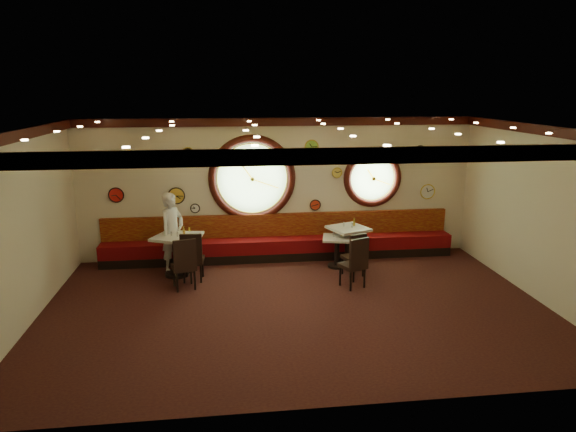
# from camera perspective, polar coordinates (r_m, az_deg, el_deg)

# --- Properties ---
(floor) EXTENTS (9.00, 6.00, 0.00)m
(floor) POSITION_cam_1_polar(r_m,az_deg,el_deg) (9.38, 0.93, -10.11)
(floor) COLOR black
(floor) RESTS_ON ground
(ceiling) EXTENTS (9.00, 6.00, 0.02)m
(ceiling) POSITION_cam_1_polar(r_m,az_deg,el_deg) (8.58, 1.02, 9.78)
(ceiling) COLOR #B58933
(ceiling) RESTS_ON wall_back
(wall_back) EXTENTS (9.00, 0.02, 3.20)m
(wall_back) POSITION_cam_1_polar(r_m,az_deg,el_deg) (11.75, -1.06, 3.07)
(wall_back) COLOR beige
(wall_back) RESTS_ON floor
(wall_front) EXTENTS (9.00, 0.02, 3.20)m
(wall_front) POSITION_cam_1_polar(r_m,az_deg,el_deg) (6.04, 4.97, -7.78)
(wall_front) COLOR beige
(wall_front) RESTS_ON floor
(wall_left) EXTENTS (0.02, 6.00, 3.20)m
(wall_left) POSITION_cam_1_polar(r_m,az_deg,el_deg) (9.37, -27.44, -1.40)
(wall_left) COLOR beige
(wall_left) RESTS_ON floor
(wall_right) EXTENTS (0.02, 6.00, 3.20)m
(wall_right) POSITION_cam_1_polar(r_m,az_deg,el_deg) (10.46, 26.20, 0.22)
(wall_right) COLOR beige
(wall_right) RESTS_ON floor
(molding_back) EXTENTS (9.00, 0.10, 0.18)m
(molding_back) POSITION_cam_1_polar(r_m,az_deg,el_deg) (11.51, -1.07, 10.42)
(molding_back) COLOR black
(molding_back) RESTS_ON wall_back
(molding_front) EXTENTS (9.00, 0.10, 0.18)m
(molding_front) POSITION_cam_1_polar(r_m,az_deg,el_deg) (5.70, 5.19, 6.64)
(molding_front) COLOR black
(molding_front) RESTS_ON wall_back
(molding_left) EXTENTS (0.10, 6.00, 0.18)m
(molding_left) POSITION_cam_1_polar(r_m,az_deg,el_deg) (9.11, -28.22, 7.81)
(molding_left) COLOR black
(molding_left) RESTS_ON wall_back
(molding_right) EXTENTS (0.10, 6.00, 0.18)m
(molding_right) POSITION_cam_1_polar(r_m,az_deg,el_deg) (10.21, 26.88, 8.46)
(molding_right) COLOR black
(molding_right) RESTS_ON wall_back
(banquette_base) EXTENTS (8.00, 0.55, 0.20)m
(banquette_base) POSITION_cam_1_polar(r_m,az_deg,el_deg) (11.87, -0.89, -4.32)
(banquette_base) COLOR black
(banquette_base) RESTS_ON floor
(banquette_seat) EXTENTS (8.00, 0.55, 0.30)m
(banquette_seat) POSITION_cam_1_polar(r_m,az_deg,el_deg) (11.79, -0.89, -3.17)
(banquette_seat) COLOR #5E080C
(banquette_seat) RESTS_ON banquette_base
(banquette_back) EXTENTS (8.00, 0.10, 0.55)m
(banquette_back) POSITION_cam_1_polar(r_m,az_deg,el_deg) (11.89, -1.02, -1.01)
(banquette_back) COLOR #640709
(banquette_back) RESTS_ON wall_back
(porthole_left_glass) EXTENTS (1.66, 0.02, 1.66)m
(porthole_left_glass) POSITION_cam_1_polar(r_m,az_deg,el_deg) (11.66, -4.01, 4.19)
(porthole_left_glass) COLOR #91C073
(porthole_left_glass) RESTS_ON wall_back
(porthole_left_frame) EXTENTS (1.98, 0.18, 1.98)m
(porthole_left_frame) POSITION_cam_1_polar(r_m,az_deg,el_deg) (11.64, -4.01, 4.18)
(porthole_left_frame) COLOR black
(porthole_left_frame) RESTS_ON wall_back
(porthole_left_ring) EXTENTS (1.61, 0.03, 1.61)m
(porthole_left_ring) POSITION_cam_1_polar(r_m,az_deg,el_deg) (11.61, -4.00, 4.16)
(porthole_left_ring) COLOR gold
(porthole_left_ring) RESTS_ON wall_back
(porthole_right_glass) EXTENTS (1.10, 0.02, 1.10)m
(porthole_right_glass) POSITION_cam_1_polar(r_m,az_deg,el_deg) (12.14, 9.35, 4.19)
(porthole_right_glass) COLOR #91C073
(porthole_right_glass) RESTS_ON wall_back
(porthole_right_frame) EXTENTS (1.38, 0.18, 1.38)m
(porthole_right_frame) POSITION_cam_1_polar(r_m,az_deg,el_deg) (12.12, 9.37, 4.18)
(porthole_right_frame) COLOR black
(porthole_right_frame) RESTS_ON wall_back
(porthole_right_ring) EXTENTS (1.09, 0.03, 1.09)m
(porthole_right_ring) POSITION_cam_1_polar(r_m,az_deg,el_deg) (12.09, 9.41, 4.16)
(porthole_right_ring) COLOR gold
(porthole_right_ring) RESTS_ON wall_back
(wall_clock_0) EXTENTS (0.24, 0.03, 0.24)m
(wall_clock_0) POSITION_cam_1_polar(r_m,az_deg,el_deg) (11.91, 3.03, 1.23)
(wall_clock_0) COLOR red
(wall_clock_0) RESTS_ON wall_back
(wall_clock_1) EXTENTS (0.22, 0.03, 0.22)m
(wall_clock_1) POSITION_cam_1_polar(r_m,az_deg,el_deg) (11.87, 5.47, 4.83)
(wall_clock_1) COLOR #E3C94B
(wall_clock_1) RESTS_ON wall_back
(wall_clock_2) EXTENTS (0.20, 0.03, 0.20)m
(wall_clock_2) POSITION_cam_1_polar(r_m,az_deg,el_deg) (11.76, -10.28, 0.85)
(wall_clock_2) COLOR white
(wall_clock_2) RESTS_ON wall_back
(wall_clock_3) EXTENTS (0.24, 0.03, 0.24)m
(wall_clock_3) POSITION_cam_1_polar(r_m,az_deg,el_deg) (11.55, -11.05, 6.88)
(wall_clock_3) COLOR black
(wall_clock_3) RESTS_ON wall_back
(wall_clock_4) EXTENTS (0.34, 0.03, 0.34)m
(wall_clock_4) POSITION_cam_1_polar(r_m,az_deg,el_deg) (12.61, 15.23, 2.63)
(wall_clock_4) COLOR silver
(wall_clock_4) RESTS_ON wall_back
(wall_clock_5) EXTENTS (0.36, 0.03, 0.36)m
(wall_clock_5) POSITION_cam_1_polar(r_m,az_deg,el_deg) (11.72, -12.30, 2.22)
(wall_clock_5) COLOR gold
(wall_clock_5) RESTS_ON wall_back
(wall_clock_6) EXTENTS (0.32, 0.03, 0.32)m
(wall_clock_6) POSITION_cam_1_polar(r_m,az_deg,el_deg) (11.91, -18.55, 2.23)
(wall_clock_6) COLOR red
(wall_clock_6) RESTS_ON wall_back
(wall_clock_7) EXTENTS (0.30, 0.03, 0.30)m
(wall_clock_7) POSITION_cam_1_polar(r_m,az_deg,el_deg) (11.67, 2.63, 7.70)
(wall_clock_7) COLOR #7EC23C
(wall_clock_7) RESTS_ON wall_back
(wall_clock_8) EXTENTS (0.26, 0.03, 0.26)m
(wall_clock_8) POSITION_cam_1_polar(r_m,az_deg,el_deg) (11.70, -16.93, 6.14)
(wall_clock_8) COLOR #B3D129
(wall_clock_8) RESTS_ON wall_back
(wall_clock_9) EXTENTS (0.28, 0.03, 0.28)m
(wall_clock_9) POSITION_cam_1_polar(r_m,az_deg,el_deg) (12.37, 14.43, 6.93)
(wall_clock_9) COLOR black
(wall_clock_9) RESTS_ON wall_back
(table_a) EXTENTS (1.05, 1.05, 0.87)m
(table_a) POSITION_cam_1_polar(r_m,az_deg,el_deg) (10.96, -12.35, -3.75)
(table_a) COLOR black
(table_a) RESTS_ON floor
(table_b) EXTENTS (0.80, 0.80, 0.78)m
(table_b) POSITION_cam_1_polar(r_m,az_deg,el_deg) (11.24, -11.31, -3.54)
(table_b) COLOR black
(table_b) RESTS_ON floor
(table_c) EXTENTS (0.74, 0.74, 0.68)m
(table_c) POSITION_cam_1_polar(r_m,az_deg,el_deg) (11.29, 5.46, -3.59)
(table_c) COLOR black
(table_c) RESTS_ON floor
(table_d) EXTENTS (0.99, 0.99, 0.84)m
(table_d) POSITION_cam_1_polar(r_m,az_deg,el_deg) (11.51, 6.68, -2.75)
(table_d) COLOR black
(table_d) RESTS_ON floor
(chair_a) EXTENTS (0.54, 0.54, 0.65)m
(chair_a) POSITION_cam_1_polar(r_m,az_deg,el_deg) (10.14, -11.45, -4.89)
(chair_a) COLOR black
(chair_a) RESTS_ON floor
(chair_b) EXTENTS (0.46, 0.46, 0.64)m
(chair_b) POSITION_cam_1_polar(r_m,az_deg,el_deg) (10.53, -10.61, -4.17)
(chair_b) COLOR black
(chair_b) RESTS_ON floor
(chair_c) EXTENTS (0.50, 0.50, 0.58)m
(chair_c) POSITION_cam_1_polar(r_m,az_deg,el_deg) (10.73, 7.51, -4.00)
(chair_c) COLOR black
(chair_c) RESTS_ON floor
(chair_d) EXTENTS (0.57, 0.57, 0.64)m
(chair_d) POSITION_cam_1_polar(r_m,az_deg,el_deg) (10.11, 7.54, -4.80)
(chair_d) COLOR black
(chair_d) RESTS_ON floor
(condiment_a_salt) EXTENTS (0.03, 0.03, 0.09)m
(condiment_a_salt) POSITION_cam_1_polar(r_m,az_deg,el_deg) (10.86, -12.85, -1.93)
(condiment_a_salt) COLOR silver
(condiment_a_salt) RESTS_ON table_a
(condiment_b_salt) EXTENTS (0.04, 0.04, 0.11)m
(condiment_b_salt) POSITION_cam_1_polar(r_m,az_deg,el_deg) (11.22, -11.54, -1.76)
(condiment_b_salt) COLOR silver
(condiment_b_salt) RESTS_ON table_b
(condiment_c_salt) EXTENTS (0.04, 0.04, 0.11)m
(condiment_c_salt) POSITION_cam_1_polar(r_m,az_deg,el_deg) (11.22, 5.10, -2.05)
(condiment_c_salt) COLOR silver
(condiment_c_salt) RESTS_ON table_c
(condiment_d_salt) EXTENTS (0.04, 0.04, 0.10)m
(condiment_d_salt) POSITION_cam_1_polar(r_m,az_deg,el_deg) (11.48, 6.21, -0.91)
(condiment_d_salt) COLOR silver
(condiment_d_salt) RESTS_ON table_d
(condiment_a_pepper) EXTENTS (0.04, 0.04, 0.10)m
(condiment_a_pepper) POSITION_cam_1_polar(r_m,az_deg,el_deg) (10.78, -12.19, -1.98)
(condiment_a_pepper) COLOR silver
(condiment_a_pepper) RESTS_ON table_a
(condiment_b_pepper) EXTENTS (0.03, 0.03, 0.09)m
(condiment_b_pepper) POSITION_cam_1_polar(r_m,az_deg,el_deg) (11.17, -11.31, -1.87)
(condiment_b_pepper) COLOR silver
(condiment_b_pepper) RESTS_ON table_b
(condiment_c_pepper) EXTENTS (0.04, 0.04, 0.11)m
(condiment_c_pepper) POSITION_cam_1_polar(r_m,az_deg,el_deg) (11.19, 5.75, -2.11)
(condiment_c_pepper) COLOR silver
(condiment_c_pepper) RESTS_ON table_c
(condiment_d_pepper) EXTENTS (0.04, 0.04, 0.11)m
(condiment_d_pepper) POSITION_cam_1_polar(r_m,az_deg,el_deg) (11.41, 7.12, -1.02)
(condiment_d_pepper) COLOR #BBBABF
(condiment_d_pepper) RESTS_ON table_d
(condiment_a_bottle) EXTENTS (0.05, 0.05, 0.15)m
(condiment_a_bottle) POSITION_cam_1_polar(r_m,az_deg,el_deg) (10.96, -11.49, -1.54)
(condiment_a_bottle) COLOR #C3872E
(condiment_a_bottle) RESTS_ON table_a
(condiment_b_bottle) EXTENTS (0.05, 0.05, 0.15)m
(condiment_b_bottle) POSITION_cam_1_polar(r_m,az_deg,el_deg) (11.23, -10.89, -1.60)
(condiment_b_bottle) COLOR gold
(condiment_b_bottle) RESTS_ON table_b
(condiment_c_bottle) EXTENTS (0.04, 0.04, 0.14)m
(condiment_c_bottle) POSITION_cam_1_polar(r_m,az_deg,el_deg) (11.32, 5.96, -1.86)
(condiment_c_bottle) COLOR gold
(condiment_c_bottle) RESTS_ON table_c
(condiment_d_bottle) EXTENTS (0.05, 0.05, 0.17)m
(condiment_d_bottle) POSITION_cam_1_polar(r_m,az_deg,el_deg) (11.57, 7.36, -0.65)
(condiment_d_bottle) COLOR gold
(condiment_d_bottle) RESTS_ON table_d
(waiter) EXTENTS (0.70, 0.75, 1.72)m
(waiter) POSITION_cam_1_polar(r_m,az_deg,el_deg) (11.14, -12.71, -1.80)
(waiter) COLOR silver
(waiter) RESTS_ON floor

